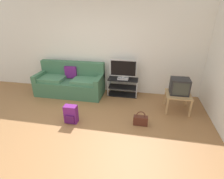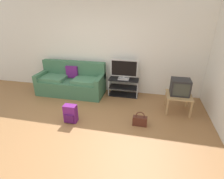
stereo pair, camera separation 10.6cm
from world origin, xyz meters
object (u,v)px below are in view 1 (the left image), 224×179
object	(u,v)px
couch	(70,83)
tv_stand	(123,87)
flat_tv	(123,70)
handbag	(141,120)
crt_tv	(180,86)
side_table	(178,96)
backpack	(71,114)

from	to	relation	value
couch	tv_stand	bearing A→B (deg)	7.09
tv_stand	flat_tv	distance (m)	0.54
couch	flat_tv	xyz separation A→B (m)	(1.58, 0.17, 0.45)
couch	handbag	distance (m)	2.53
handbag	flat_tv	bearing A→B (deg)	112.67
crt_tv	side_table	bearing A→B (deg)	-90.00
side_table	backpack	distance (m)	2.65
tv_stand	backpack	bearing A→B (deg)	-120.19
couch	side_table	distance (m)	3.08
couch	backpack	world-z (taller)	couch
couch	side_table	xyz separation A→B (m)	(3.05, -0.44, 0.05)
tv_stand	backpack	distance (m)	1.91
tv_stand	flat_tv	world-z (taller)	flat_tv
flat_tv	couch	bearing A→B (deg)	-173.71
backpack	tv_stand	bearing A→B (deg)	44.90
flat_tv	backpack	xyz separation A→B (m)	(-0.96, -1.63, -0.60)
couch	crt_tv	distance (m)	3.10
tv_stand	handbag	xyz separation A→B (m)	(0.60, -1.46, -0.14)
flat_tv	crt_tv	xyz separation A→B (m)	(1.48, -0.59, -0.14)
couch	handbag	world-z (taller)	couch
tv_stand	flat_tv	size ratio (longest dim) A/B	1.13
tv_stand	handbag	world-z (taller)	tv_stand
backpack	crt_tv	bearing A→B (deg)	8.11
flat_tv	crt_tv	distance (m)	1.60
tv_stand	handbag	size ratio (longest dim) A/B	2.55
couch	flat_tv	size ratio (longest dim) A/B	2.58
couch	backpack	distance (m)	1.59
tv_stand	crt_tv	world-z (taller)	crt_tv
couch	backpack	xyz separation A→B (m)	(0.62, -1.45, -0.15)
backpack	handbag	distance (m)	1.57
side_table	backpack	xyz separation A→B (m)	(-2.44, -1.02, -0.19)
tv_stand	side_table	world-z (taller)	tv_stand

